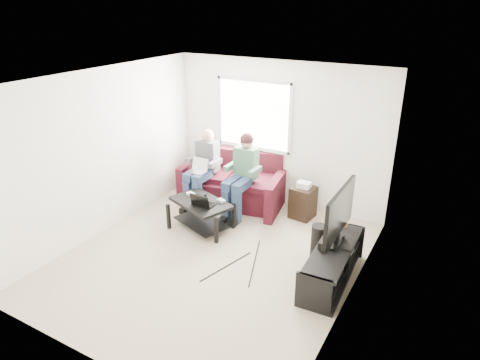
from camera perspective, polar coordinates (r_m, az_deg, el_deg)
name	(u,v)px	position (r m, az deg, el deg)	size (l,w,h in m)	color
floor	(212,258)	(6.44, -3.71, -10.29)	(4.50, 4.50, 0.00)	#B9A690
ceiling	(207,80)	(5.46, -4.41, 13.16)	(4.50, 4.50, 0.00)	white
wall_back	(279,134)	(7.69, 5.19, 6.07)	(4.50, 4.50, 0.00)	white
wall_front	(79,256)	(4.34, -20.67, -9.52)	(4.50, 4.50, 0.00)	white
wall_left	(103,153)	(7.06, -17.78, 3.49)	(4.50, 4.50, 0.00)	white
wall_right	(356,209)	(5.10, 15.20, -3.76)	(4.50, 4.50, 0.00)	white
window	(254,115)	(7.81, 1.84, 8.69)	(1.48, 0.04, 1.28)	white
sofa	(232,184)	(7.98, -1.03, -0.58)	(2.14, 1.22, 0.93)	#47111B
person_left	(203,165)	(7.73, -4.99, 1.99)	(0.40, 0.70, 1.39)	navy
person_right	(242,170)	(7.33, 0.28, 1.40)	(0.40, 0.71, 1.43)	navy
laptop_silver	(198,169)	(7.60, -5.68, 1.52)	(0.32, 0.22, 0.24)	silver
coffee_table	(201,208)	(7.04, -5.23, -3.79)	(1.14, 0.91, 0.49)	black
laptop_black	(204,198)	(6.81, -4.85, -2.42)	(0.34, 0.24, 0.24)	black
controller_a	(191,194)	(7.21, -6.58, -1.87)	(0.14, 0.09, 0.04)	silver
controller_b	(202,195)	(7.16, -5.13, -1.99)	(0.14, 0.09, 0.04)	black
controller_c	(221,201)	(6.94, -2.53, -2.77)	(0.14, 0.09, 0.04)	gray
tv_stand	(332,265)	(5.99, 12.21, -11.06)	(0.52, 1.53, 0.50)	black
tv	(339,214)	(5.70, 13.11, -4.39)	(0.12, 1.10, 0.81)	black
soundbar	(328,239)	(5.93, 11.66, -7.67)	(0.12, 0.50, 0.10)	black
drink_cup	(345,223)	(6.35, 13.79, -5.55)	(0.08, 0.08, 0.12)	#B07F4B
console_white	(323,276)	(5.63, 10.98, -12.51)	(0.30, 0.22, 0.06)	silver
console_grey	(340,250)	(6.19, 13.14, -9.04)	(0.34, 0.26, 0.08)	gray
console_black	(332,262)	(5.91, 12.12, -10.69)	(0.38, 0.30, 0.07)	black
subwoofer	(318,241)	(6.43, 10.41, -8.02)	(0.22, 0.22, 0.51)	black
keyboard_floor	(315,276)	(6.12, 10.02, -12.47)	(0.17, 0.50, 0.03)	black
end_table	(303,202)	(7.48, 8.38, -2.86)	(0.38, 0.38, 0.66)	black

